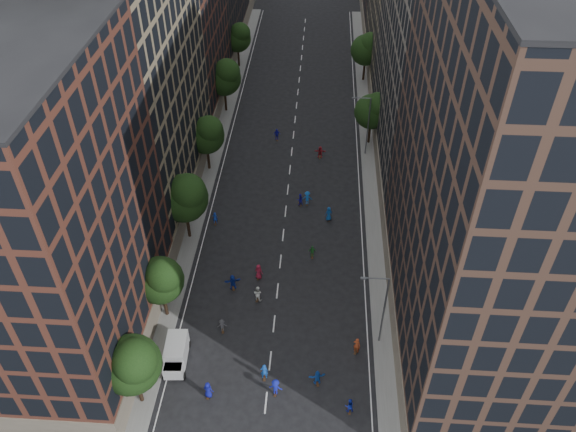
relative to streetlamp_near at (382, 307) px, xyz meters
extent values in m
plane|color=black|center=(-10.37, 28.00, -5.17)|extent=(240.00, 240.00, 0.00)
cube|color=slate|center=(-22.37, 35.50, -5.09)|extent=(4.00, 105.00, 0.15)
cube|color=slate|center=(1.63, 35.50, -5.09)|extent=(4.00, 105.00, 0.15)
cube|color=#4E281E|center=(-29.37, -1.00, 9.83)|extent=(14.00, 22.00, 30.00)
cube|color=#827355|center=(-29.37, 23.00, 11.83)|extent=(14.00, 26.00, 34.00)
cube|color=#4E281E|center=(-29.37, 46.00, 8.83)|extent=(14.00, 20.00, 28.00)
cube|color=#432D24|center=(8.63, 3.00, 12.83)|extent=(14.00, 30.00, 36.00)
cube|color=#615950|center=(8.63, 32.00, 11.33)|extent=(14.00, 28.00, 33.00)
cylinder|color=black|center=(-21.57, -8.00, -3.19)|extent=(0.36, 0.36, 3.96)
sphere|color=black|center=(-21.57, -8.00, 0.41)|extent=(5.20, 5.20, 5.20)
sphere|color=black|center=(-20.92, -8.52, 1.71)|extent=(3.90, 3.90, 3.90)
cylinder|color=black|center=(-21.57, 2.00, -3.32)|extent=(0.36, 0.36, 3.70)
sphere|color=black|center=(-21.57, 2.00, 0.04)|extent=(4.80, 4.80, 4.80)
sphere|color=black|center=(-20.97, 1.52, 1.24)|extent=(3.60, 3.60, 3.60)
cylinder|color=black|center=(-21.57, 14.00, -3.06)|extent=(0.36, 0.36, 4.22)
sphere|color=black|center=(-21.57, 14.00, 0.78)|extent=(5.60, 5.60, 5.60)
sphere|color=black|center=(-20.87, 13.44, 2.18)|extent=(4.20, 4.20, 4.20)
cylinder|color=black|center=(-21.57, 28.00, -3.23)|extent=(0.36, 0.36, 3.87)
sphere|color=black|center=(-21.57, 28.00, 0.29)|extent=(5.00, 5.00, 5.00)
sphere|color=black|center=(-20.94, 27.50, 1.54)|extent=(3.75, 3.75, 3.75)
cylinder|color=black|center=(-21.57, 44.00, -3.14)|extent=(0.36, 0.36, 4.05)
sphere|color=black|center=(-21.57, 44.00, 0.54)|extent=(5.40, 5.40, 5.40)
sphere|color=black|center=(-20.89, 43.46, 1.89)|extent=(4.05, 4.05, 4.05)
cylinder|color=black|center=(-21.57, 60.00, -3.28)|extent=(0.36, 0.36, 3.78)
sphere|color=black|center=(-21.57, 60.00, 0.16)|extent=(4.80, 4.80, 4.80)
sphere|color=black|center=(-20.97, 59.52, 1.36)|extent=(3.60, 3.60, 3.60)
cylinder|color=black|center=(0.83, 36.00, -3.30)|extent=(0.36, 0.36, 3.74)
sphere|color=black|center=(0.83, 36.00, 0.10)|extent=(5.00, 5.00, 5.00)
sphere|color=black|center=(1.46, 35.50, 1.35)|extent=(3.75, 3.75, 3.75)
cylinder|color=black|center=(0.83, 56.00, -3.19)|extent=(0.36, 0.36, 3.96)
sphere|color=black|center=(0.83, 56.00, 0.41)|extent=(5.20, 5.20, 5.20)
sphere|color=black|center=(1.48, 55.48, 1.71)|extent=(3.90, 3.90, 3.90)
cylinder|color=#595B60|center=(0.23, 0.00, -0.67)|extent=(0.18, 0.18, 9.00)
cylinder|color=#595B60|center=(-0.97, 0.00, 3.83)|extent=(2.40, 0.12, 0.12)
cube|color=#595B60|center=(-2.07, 0.00, 3.78)|extent=(0.50, 0.22, 0.15)
cylinder|color=#595B60|center=(0.23, 33.00, -0.67)|extent=(0.18, 0.18, 9.00)
cylinder|color=#595B60|center=(-0.97, 33.00, 3.83)|extent=(2.40, 0.12, 0.12)
cube|color=#595B60|center=(-2.07, 33.00, 3.78)|extent=(0.50, 0.22, 0.15)
cube|color=silver|center=(-19.29, -3.20, -3.85)|extent=(2.11, 3.39, 2.00)
cube|color=silver|center=(-19.17, -5.20, -4.21)|extent=(1.91, 1.57, 1.27)
cube|color=black|center=(-19.17, -5.20, -3.62)|extent=(1.71, 1.28, 0.09)
cylinder|color=black|center=(-20.06, -5.53, -4.82)|extent=(0.27, 0.70, 0.69)
cylinder|color=black|center=(-18.25, -5.42, -4.82)|extent=(0.27, 0.70, 0.69)
cylinder|color=black|center=(-20.28, -1.99, -4.82)|extent=(0.27, 0.70, 0.69)
cylinder|color=black|center=(-18.46, -1.87, -4.82)|extent=(0.27, 0.70, 0.69)
imported|color=#121692|center=(-15.62, -7.14, -4.23)|extent=(1.04, 0.81, 1.88)
imported|color=blue|center=(-10.74, -4.92, -4.20)|extent=(0.73, 0.50, 1.94)
imported|color=#1526B0|center=(-2.92, -7.84, -4.33)|extent=(0.92, 0.78, 1.68)
imported|color=#161FB4|center=(-9.56, -6.49, -4.22)|extent=(1.31, 0.87, 1.89)
imported|color=#132B9F|center=(-18.87, -4.73, -4.38)|extent=(0.98, 0.56, 1.57)
imported|color=#1447AA|center=(-5.80, -5.17, -4.31)|extent=(1.66, 0.91, 1.71)
imported|color=maroon|center=(-12.56, 7.78, -4.21)|extent=(1.10, 0.93, 1.92)
imported|color=#9C381A|center=(-2.07, -1.42, -4.20)|extent=(0.83, 0.70, 1.93)
imported|color=silver|center=(-12.35, 4.62, -4.22)|extent=(1.11, 0.99, 1.90)
imported|color=#39383D|center=(-15.49, 0.31, -4.40)|extent=(1.08, 0.75, 1.54)
imported|color=#206D26|center=(-6.76, 11.52, -4.37)|extent=(0.93, 0.40, 1.59)
imported|color=navy|center=(-15.20, 6.06, -4.22)|extent=(1.85, 1.05, 1.90)
imported|color=#114390|center=(-4.94, 18.16, -4.21)|extent=(1.08, 0.87, 1.92)
imported|color=#163AB6|center=(-18.87, 16.62, -4.33)|extent=(0.63, 0.43, 1.67)
imported|color=#16139D|center=(-8.63, 20.89, -4.34)|extent=(0.99, 0.91, 1.66)
imported|color=blue|center=(-7.70, 21.12, -4.21)|extent=(1.25, 0.74, 1.92)
imported|color=#1817BB|center=(-12.76, 35.97, -4.27)|extent=(1.12, 0.63, 1.80)
imported|color=#A41B25|center=(-6.26, 31.72, -4.28)|extent=(1.67, 0.59, 1.77)
camera|label=1|loc=(-6.63, -34.87, 40.61)|focal=35.00mm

